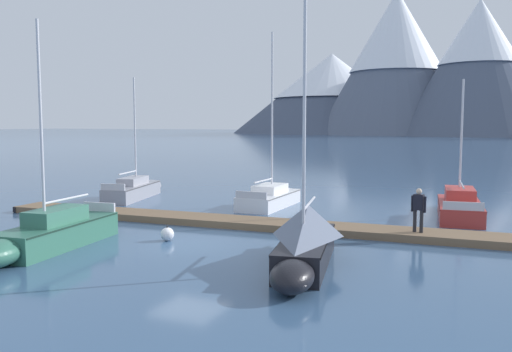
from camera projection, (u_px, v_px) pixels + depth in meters
ground_plane at (189, 244)px, 19.88m from camera, size 700.00×700.00×0.00m
mountain_west_summit at (332, 91)px, 252.05m from camera, size 92.48×92.48×36.97m
mountain_central_massif at (396, 58)px, 218.87m from camera, size 63.76×63.76×57.93m
mountain_shoulder_ridge at (478, 64)px, 194.96m from camera, size 57.00×57.00×49.35m
dock at (237, 222)px, 23.50m from camera, size 23.70×3.18×0.30m
sailboat_nearest_berth at (136, 189)px, 32.34m from camera, size 3.06×6.81×7.17m
sailboat_second_berth at (47, 234)px, 18.79m from camera, size 2.30×6.90×7.94m
sailboat_mid_dock_port at (272, 197)px, 29.08m from camera, size 1.96×5.84×9.24m
sailboat_mid_dock_starboard at (305, 239)px, 16.68m from camera, size 2.64×6.52×8.08m
sailboat_far_berth at (459, 205)px, 25.77m from camera, size 2.48×6.80×6.53m
person_on_dock at (419, 207)px, 20.47m from camera, size 0.58×0.30×1.69m
mooring_buoy_inner_mooring at (167, 234)px, 20.41m from camera, size 0.51×0.51×0.59m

